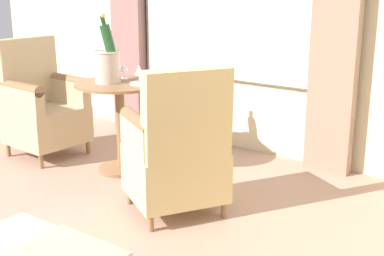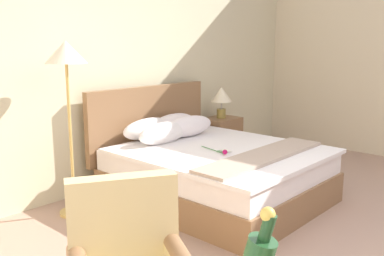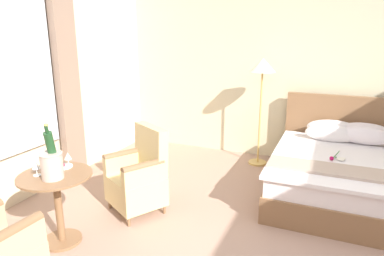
{
  "view_description": "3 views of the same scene",
  "coord_description": "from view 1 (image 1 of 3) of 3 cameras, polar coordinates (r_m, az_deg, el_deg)",
  "views": [
    {
      "loc": [
        0.68,
        2.56,
        1.48
      ],
      "look_at": [
        -1.18,
        1.18,
        0.82
      ],
      "focal_mm": 50.0,
      "sensor_mm": 36.0,
      "label": 1
    },
    {
      "loc": [
        -2.99,
        -0.87,
        1.62
      ],
      "look_at": [
        -0.69,
        1.23,
        0.99
      ],
      "focal_mm": 40.0,
      "sensor_mm": 36.0,
      "label": 2
    },
    {
      "loc": [
        0.12,
        -2.46,
        1.97
      ],
      "look_at": [
        -1.25,
        0.75,
        1.0
      ],
      "focal_mm": 32.0,
      "sensor_mm": 36.0,
      "label": 3
    }
  ],
  "objects": [
    {
      "name": "champagne_bucket",
      "position": [
        4.1,
        -8.99,
        6.97
      ],
      "size": [
        0.21,
        0.21,
        0.52
      ],
      "color": "#C0AEA1",
      "rests_on": "side_table_round"
    },
    {
      "name": "side_table_round",
      "position": [
        4.17,
        -7.65,
        1.41
      ],
      "size": [
        0.67,
        0.67,
        0.71
      ],
      "color": "brown",
      "rests_on": "ground"
    },
    {
      "name": "snack_plate",
      "position": [
        4.04,
        -5.39,
        4.79
      ],
      "size": [
        0.18,
        0.18,
        0.04
      ],
      "color": "white",
      "rests_on": "side_table_round"
    },
    {
      "name": "wine_glass_near_edge",
      "position": [
        4.24,
        -7.34,
        6.36
      ],
      "size": [
        0.07,
        0.07,
        0.12
      ],
      "color": "white",
      "rests_on": "side_table_round"
    },
    {
      "name": "armchair_by_window",
      "position": [
        3.37,
        -1.57,
        -2.72
      ],
      "size": [
        0.76,
        0.75,
        0.97
      ],
      "color": "brown",
      "rests_on": "ground"
    },
    {
      "name": "wine_glass_near_bucket",
      "position": [
        3.97,
        -5.65,
        6.06
      ],
      "size": [
        0.07,
        0.07,
        0.15
      ],
      "color": "white",
      "rests_on": "side_table_round"
    },
    {
      "name": "armchair_facing_bed",
      "position": [
        4.71,
        -15.71,
        2.19
      ],
      "size": [
        0.59,
        0.6,
        0.99
      ],
      "color": "brown",
      "rests_on": "ground"
    }
  ]
}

